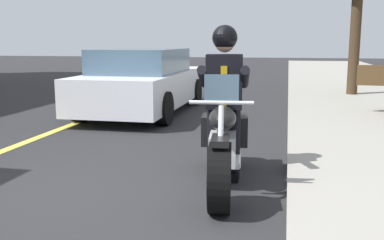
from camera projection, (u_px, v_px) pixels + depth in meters
ground_plane at (88, 195)px, 4.58m from camera, size 80.00×80.00×0.00m
motorcycle_main at (223, 144)px, 4.89m from camera, size 2.22×0.75×1.26m
rider_main at (224, 89)px, 4.97m from camera, size 0.66×0.60×1.74m
car_silver at (144, 81)px, 9.81m from camera, size 4.60×1.92×1.40m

